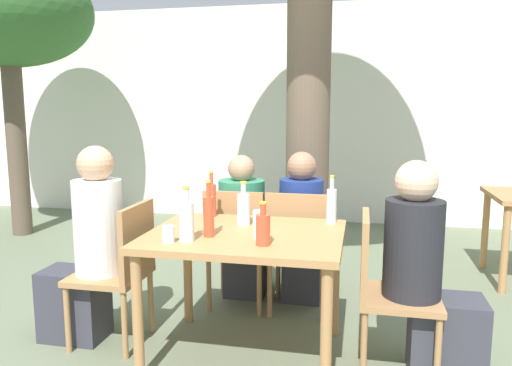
# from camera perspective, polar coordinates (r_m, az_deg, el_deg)

# --- Properties ---
(ground_plane) EXTENTS (30.00, 30.00, 0.00)m
(ground_plane) POSITION_cam_1_polar(r_m,az_deg,el_deg) (3.23, -1.18, -19.08)
(ground_plane) COLOR #667056
(cafe_building_wall) EXTENTS (10.00, 0.08, 2.80)m
(cafe_building_wall) POSITION_cam_1_polar(r_m,az_deg,el_deg) (6.60, 6.39, 7.77)
(cafe_building_wall) COLOR white
(cafe_building_wall) RESTS_ON ground_plane
(tree_far) EXTENTS (1.88, 1.88, 3.17)m
(tree_far) POSITION_cam_1_polar(r_m,az_deg,el_deg) (6.52, -26.56, 16.83)
(tree_far) COLOR brown
(tree_far) RESTS_ON ground_plane
(dining_table_front) EXTENTS (1.14, 0.92, 0.77)m
(dining_table_front) POSITION_cam_1_polar(r_m,az_deg,el_deg) (2.98, -1.22, -7.50)
(dining_table_front) COLOR #B27F4C
(dining_table_front) RESTS_ON ground_plane
(patio_chair_0) EXTENTS (0.44, 0.44, 0.91)m
(patio_chair_0) POSITION_cam_1_polar(r_m,az_deg,el_deg) (3.29, -15.11, -9.05)
(patio_chair_0) COLOR #A87A4C
(patio_chair_0) RESTS_ON ground_plane
(patio_chair_1) EXTENTS (0.44, 0.44, 0.91)m
(patio_chair_1) POSITION_cam_1_polar(r_m,az_deg,el_deg) (2.95, 14.43, -11.10)
(patio_chair_1) COLOR #A87A4C
(patio_chair_1) RESTS_ON ground_plane
(patio_chair_2) EXTENTS (0.44, 0.44, 0.91)m
(patio_chair_2) POSITION_cam_1_polar(r_m,az_deg,el_deg) (3.72, -2.19, -6.68)
(patio_chair_2) COLOR #A87A4C
(patio_chair_2) RESTS_ON ground_plane
(patio_chair_3) EXTENTS (0.44, 0.44, 0.91)m
(patio_chair_3) POSITION_cam_1_polar(r_m,az_deg,el_deg) (3.64, 4.85, -7.06)
(patio_chair_3) COLOR #A87A4C
(patio_chair_3) RESTS_ON ground_plane
(person_seated_0) EXTENTS (0.55, 0.30, 1.27)m
(person_seated_0) POSITION_cam_1_polar(r_m,az_deg,el_deg) (3.39, -18.70, -7.80)
(person_seated_0) COLOR #383842
(person_seated_0) RESTS_ON ground_plane
(person_seated_1) EXTENTS (0.56, 0.32, 1.22)m
(person_seated_1) POSITION_cam_1_polar(r_m,az_deg,el_deg) (2.97, 19.08, -10.61)
(person_seated_1) COLOR #383842
(person_seated_1) RESTS_ON ground_plane
(person_seated_2) EXTENTS (0.35, 0.58, 1.15)m
(person_seated_2) POSITION_cam_1_polar(r_m,az_deg,el_deg) (3.94, -1.33, -5.88)
(person_seated_2) COLOR #383842
(person_seated_2) RESTS_ON ground_plane
(person_seated_3) EXTENTS (0.33, 0.56, 1.18)m
(person_seated_3) POSITION_cam_1_polar(r_m,az_deg,el_deg) (3.86, 5.30, -6.00)
(person_seated_3) COLOR #383842
(person_seated_3) RESTS_ON ground_plane
(soda_bottle_0) EXTENTS (0.06, 0.06, 0.31)m
(soda_bottle_0) POSITION_cam_1_polar(r_m,az_deg,el_deg) (3.37, -5.10, -1.81)
(soda_bottle_0) COLOR #DB4C2D
(soda_bottle_0) RESTS_ON dining_table_front
(water_bottle_1) EXTENTS (0.08, 0.08, 0.31)m
(water_bottle_1) POSITION_cam_1_polar(r_m,az_deg,el_deg) (2.76, -7.95, -4.23)
(water_bottle_1) COLOR silver
(water_bottle_1) RESTS_ON dining_table_front
(soda_bottle_2) EXTENTS (0.08, 0.08, 0.24)m
(soda_bottle_2) POSITION_cam_1_polar(r_m,az_deg,el_deg) (2.67, 0.81, -5.21)
(soda_bottle_2) COLOR #DB4C2D
(soda_bottle_2) RESTS_ON dining_table_front
(water_bottle_3) EXTENTS (0.08, 0.08, 0.28)m
(water_bottle_3) POSITION_cam_1_polar(r_m,az_deg,el_deg) (3.10, -1.45, -2.92)
(water_bottle_3) COLOR silver
(water_bottle_3) RESTS_ON dining_table_front
(soda_bottle_4) EXTENTS (0.06, 0.06, 0.32)m
(soda_bottle_4) POSITION_cam_1_polar(r_m,az_deg,el_deg) (2.84, -5.42, -3.66)
(soda_bottle_4) COLOR #DB4C2D
(soda_bottle_4) RESTS_ON dining_table_front
(water_bottle_5) EXTENTS (0.06, 0.06, 0.31)m
(water_bottle_5) POSITION_cam_1_polar(r_m,az_deg,el_deg) (3.19, 8.63, -2.49)
(water_bottle_5) COLOR silver
(water_bottle_5) RESTS_ON dining_table_front
(drinking_glass_0) EXTENTS (0.07, 0.07, 0.09)m
(drinking_glass_0) POSITION_cam_1_polar(r_m,az_deg,el_deg) (3.14, 0.25, -3.95)
(drinking_glass_0) COLOR white
(drinking_glass_0) RESTS_ON dining_table_front
(drinking_glass_1) EXTENTS (0.07, 0.07, 0.10)m
(drinking_glass_1) POSITION_cam_1_polar(r_m,az_deg,el_deg) (2.81, 0.44, -5.39)
(drinking_glass_1) COLOR white
(drinking_glass_1) RESTS_ON dining_table_front
(drinking_glass_2) EXTENTS (0.06, 0.06, 0.09)m
(drinking_glass_2) POSITION_cam_1_polar(r_m,az_deg,el_deg) (3.00, 0.70, -4.56)
(drinking_glass_2) COLOR silver
(drinking_glass_2) RESTS_ON dining_table_front
(drinking_glass_3) EXTENTS (0.07, 0.07, 0.09)m
(drinking_glass_3) POSITION_cam_1_polar(r_m,az_deg,el_deg) (2.77, -9.99, -5.79)
(drinking_glass_3) COLOR silver
(drinking_glass_3) RESTS_ON dining_table_front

